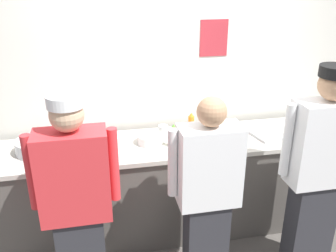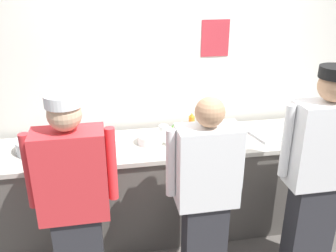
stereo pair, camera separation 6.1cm
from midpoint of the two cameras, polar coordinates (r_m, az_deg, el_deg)
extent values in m
plane|color=#514C47|center=(3.58, 3.50, -18.53)|extent=(9.00, 9.00, 0.00)
cube|color=silver|center=(3.66, 0.86, 6.33)|extent=(5.12, 0.10, 2.65)
cube|color=#B72D38|center=(3.61, 7.76, 13.22)|extent=(0.27, 0.01, 0.34)
cube|color=#56514C|center=(3.60, 2.28, -9.38)|extent=(3.20, 0.63, 0.90)
cube|color=#B7B2A8|center=(3.37, 2.40, -2.62)|extent=(3.26, 0.69, 0.04)
cube|color=red|center=(2.55, -13.96, -7.30)|extent=(0.47, 0.24, 0.63)
cylinder|color=red|center=(2.60, -19.91, -6.58)|extent=(0.07, 0.07, 0.54)
cylinder|color=red|center=(2.56, -7.97, -5.84)|extent=(0.07, 0.07, 0.54)
sphere|color=tan|center=(2.37, -14.94, 1.76)|extent=(0.22, 0.22, 0.22)
cylinder|color=white|center=(2.34, -15.17, 3.86)|extent=(0.23, 0.23, 0.08)
cube|color=#2D2D33|center=(3.07, 6.11, -17.52)|extent=(0.32, 0.20, 0.77)
cube|color=white|center=(2.68, 6.73, -6.20)|extent=(0.45, 0.24, 0.61)
cylinder|color=white|center=(2.64, 1.07, -5.75)|extent=(0.07, 0.07, 0.52)
cylinder|color=white|center=(2.78, 11.67, -4.69)|extent=(0.07, 0.07, 0.52)
sphere|color=tan|center=(2.50, 7.16, 2.12)|extent=(0.21, 0.21, 0.21)
cube|color=#2D2D33|center=(3.36, 21.31, -14.36)|extent=(0.35, 0.20, 0.84)
cube|color=white|center=(2.99, 23.36, -2.67)|extent=(0.49, 0.24, 0.67)
cylinder|color=white|center=(2.86, 18.34, -2.26)|extent=(0.07, 0.07, 0.57)
sphere|color=tan|center=(2.84, 24.77, 5.63)|extent=(0.23, 0.23, 0.23)
cylinder|color=white|center=(3.39, -9.19, -2.26)|extent=(0.21, 0.21, 0.01)
cylinder|color=white|center=(3.39, -9.20, -2.08)|extent=(0.21, 0.21, 0.01)
cylinder|color=white|center=(3.38, -9.22, -1.90)|extent=(0.21, 0.21, 0.01)
cylinder|color=white|center=(3.38, -9.23, -1.71)|extent=(0.21, 0.21, 0.01)
cylinder|color=white|center=(3.37, -9.24, -1.53)|extent=(0.21, 0.21, 0.01)
cylinder|color=white|center=(3.32, -2.21, -2.56)|extent=(0.22, 0.22, 0.01)
cylinder|color=white|center=(3.31, -2.22, -2.38)|extent=(0.22, 0.22, 0.01)
cylinder|color=white|center=(3.31, -2.22, -2.19)|extent=(0.22, 0.22, 0.01)
cylinder|color=white|center=(3.30, -2.22, -2.00)|extent=(0.22, 0.22, 0.01)
cylinder|color=white|center=(3.30, -2.23, -1.81)|extent=(0.22, 0.22, 0.01)
cylinder|color=white|center=(3.29, -2.23, -1.62)|extent=(0.22, 0.22, 0.01)
cylinder|color=white|center=(3.29, -2.23, -1.43)|extent=(0.22, 0.22, 0.01)
cylinder|color=#B7BABF|center=(3.33, -18.90, -2.77)|extent=(0.36, 0.36, 0.12)
cube|color=#B7BABF|center=(3.67, 16.85, -0.92)|extent=(0.56, 0.43, 0.02)
cylinder|color=orange|center=(3.47, 4.14, 0.08)|extent=(0.06, 0.06, 0.18)
cone|color=orange|center=(3.43, 4.19, 1.74)|extent=(0.05, 0.05, 0.04)
cylinder|color=#56A333|center=(3.22, 1.37, -1.76)|extent=(0.05, 0.05, 0.18)
cone|color=#56A333|center=(3.17, 1.39, -0.01)|extent=(0.05, 0.05, 0.04)
cylinder|color=red|center=(3.17, -13.08, -2.80)|extent=(0.05, 0.05, 0.18)
cone|color=red|center=(3.12, -13.26, -1.03)|extent=(0.04, 0.04, 0.04)
cylinder|color=white|center=(3.92, 21.12, 0.25)|extent=(0.10, 0.10, 0.05)
cylinder|color=orange|center=(3.92, 21.15, 0.48)|extent=(0.08, 0.08, 0.01)
cylinder|color=white|center=(3.54, 2.41, -0.63)|extent=(0.09, 0.09, 0.04)
cylinder|color=gold|center=(3.53, 2.41, -0.42)|extent=(0.07, 0.07, 0.01)
cylinder|color=white|center=(3.24, 3.73, -2.97)|extent=(0.08, 0.08, 0.04)
cylinder|color=gold|center=(3.24, 3.74, -2.76)|extent=(0.07, 0.07, 0.01)
cylinder|color=white|center=(3.45, -0.18, -0.72)|extent=(0.09, 0.09, 0.10)
camera|label=1|loc=(0.03, -89.46, 0.23)|focal=39.66mm
camera|label=2|loc=(0.03, 90.54, -0.23)|focal=39.66mm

